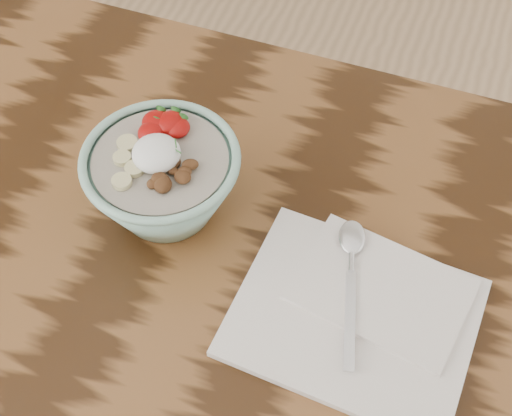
{
  "coord_description": "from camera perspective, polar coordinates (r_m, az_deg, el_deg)",
  "views": [
    {
      "loc": [
        12.09,
        -38.4,
        151.0
      ],
      "look_at": [
        -4.1,
        5.92,
        86.55
      ],
      "focal_mm": 50.0,
      "sensor_mm": 36.0,
      "label": 1
    }
  ],
  "objects": [
    {
      "name": "table",
      "position": [
        0.94,
        1.13,
        -10.96
      ],
      "size": [
        160.0,
        90.0,
        75.0
      ],
      "color": "black",
      "rests_on": "ground"
    },
    {
      "name": "breakfast_bowl",
      "position": [
        0.89,
        -7.43,
        2.32
      ],
      "size": [
        19.56,
        19.56,
        13.29
      ],
      "rotation": [
        0.0,
        0.0,
        -0.43
      ],
      "color": "#8DBEAC",
      "rests_on": "table"
    },
    {
      "name": "spoon",
      "position": [
        0.88,
        7.66,
        -3.88
      ],
      "size": [
        7.31,
        20.25,
        1.06
      ],
      "rotation": [
        0.0,
        0.0,
        0.25
      ],
      "color": "silver",
      "rests_on": "napkin"
    },
    {
      "name": "napkin",
      "position": [
        0.86,
        8.29,
        -8.2
      ],
      "size": [
        29.04,
        24.81,
        1.7
      ],
      "rotation": [
        0.0,
        0.0,
        -0.06
      ],
      "color": "white",
      "rests_on": "table"
    }
  ]
}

